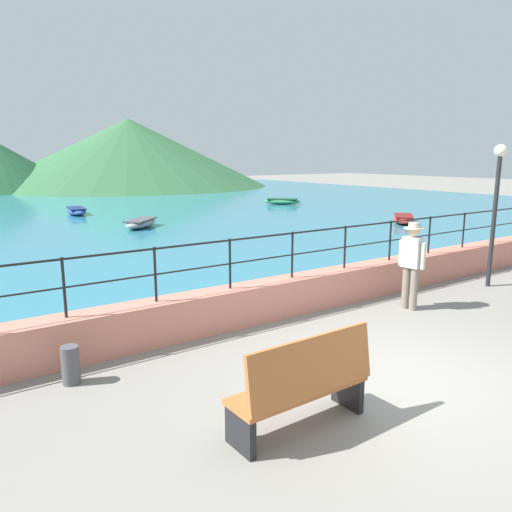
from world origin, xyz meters
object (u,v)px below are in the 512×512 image
Objects in this scene: bench_main at (304,384)px; boat_2 at (141,223)px; boat_0 at (404,219)px; boat_3 at (282,201)px; boat_1 at (76,211)px; bollard at (71,365)px; person_walking at (411,261)px; lamp_post at (497,193)px.

bench_main is 0.76× the size of boat_2.
boat_0 and boat_3 have the same top height.
boat_2 is 12.10m from boat_3.
bench_main reaches higher than boat_1.
bollard is 0.22× the size of boat_1.
person_walking is at bearing -86.93° from boat_1.
boat_0 and boat_1 have the same top height.
boat_0 is 0.97× the size of boat_1.
lamp_post is 1.44× the size of boat_3.
person_walking reaches higher than bollard.
boat_2 is (4.50, 15.87, -0.30)m from bench_main.
boat_2 is at bearing -81.74° from boat_1.
bench_main is at bearing -144.59° from boat_0.
bollard is at bearing 175.94° from person_walking.
bollard is (-1.82, 2.69, -0.30)m from bench_main.
lamp_post is 10.97m from boat_0.
lamp_post reaches higher than boat_3.
boat_3 is at bearing 22.75° from boat_2.
person_walking is 13.04m from boat_0.
lamp_post is at bearing 16.80° from bench_main.
boat_0 is at bearing 49.06° from lamp_post.
bench_main is 16.50m from boat_2.
lamp_post is at bearing -130.94° from boat_0.
bench_main is 22.49m from boat_1.
boat_3 is at bearing 45.62° from bollard.
boat_2 is at bearing 74.17° from bench_main.
lamp_post is at bearing 1.54° from person_walking.
lamp_post is 1.37× the size of boat_1.
lamp_post is 20.01m from boat_3.
boat_3 is at bearing 59.00° from person_walking.
bench_main is at bearing -55.93° from bollard.
lamp_post is 20.40m from boat_1.
boat_0 is (16.54, 7.78, -0.01)m from bollard.
boat_1 is at bearing 133.52° from boat_0.
person_walking is 3.31× the size of bollard.
lamp_post reaches higher than boat_1.
bench_main is 0.71× the size of boat_1.
lamp_post is 14.05m from boat_2.
bench_main is 0.52× the size of lamp_post.
boat_2 and boat_3 have the same top height.
boat_3 is at bearing 52.69° from bench_main.
lamp_post is (7.65, 2.31, 1.63)m from bench_main.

